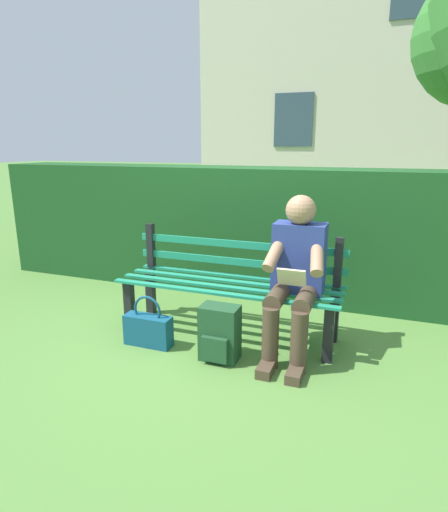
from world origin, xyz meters
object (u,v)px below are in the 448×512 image
(park_bench, at_px, (231,284))
(person_seated, at_px, (295,273))
(backpack, at_px, (220,334))
(handbag, at_px, (148,329))

(park_bench, relative_size, person_seated, 1.54)
(park_bench, distance_m, person_seated, 0.61)
(park_bench, xyz_separation_m, backpack, (-0.08, 0.48, -0.22))
(park_bench, bearing_deg, backpack, 99.95)
(park_bench, height_order, handbag, park_bench)
(backpack, height_order, handbag, backpack)
(person_seated, distance_m, backpack, 0.71)
(park_bench, bearing_deg, handbag, 41.87)
(person_seated, height_order, handbag, person_seated)
(park_bench, xyz_separation_m, person_seated, (-0.56, 0.17, 0.20))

